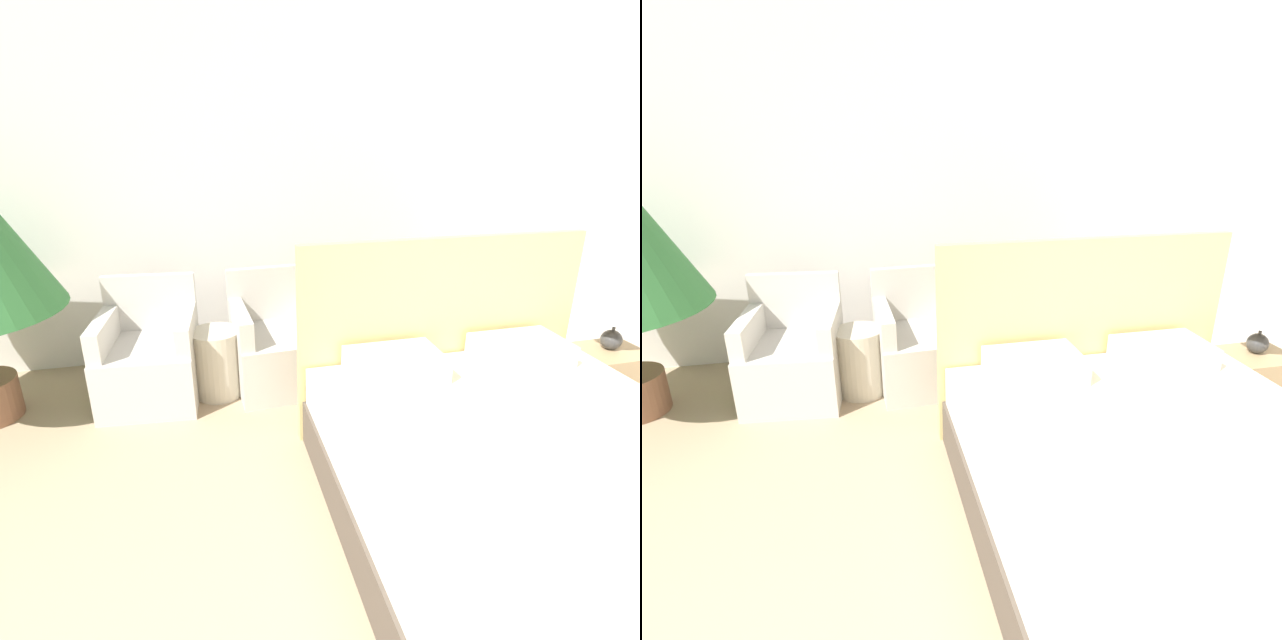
{
  "view_description": "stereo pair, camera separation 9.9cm",
  "coord_description": "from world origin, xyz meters",
  "views": [
    {
      "loc": [
        -0.51,
        -0.44,
        1.89
      ],
      "look_at": [
        0.25,
        2.64,
        0.65
      ],
      "focal_mm": 28.0,
      "sensor_mm": 36.0,
      "label": 1
    },
    {
      "loc": [
        -0.41,
        -0.46,
        1.89
      ],
      "look_at": [
        0.25,
        2.64,
        0.65
      ],
      "focal_mm": 28.0,
      "sensor_mm": 36.0,
      "label": 2
    }
  ],
  "objects": [
    {
      "name": "wall_back",
      "position": [
        0.0,
        3.76,
        1.45
      ],
      "size": [
        10.0,
        0.06,
        2.9
      ],
      "color": "silver",
      "rests_on": "ground_plane"
    },
    {
      "name": "bed",
      "position": [
        0.96,
        1.31,
        0.29
      ],
      "size": [
        1.88,
        2.06,
        1.27
      ],
      "color": "#4C4238",
      "rests_on": "ground_plane"
    },
    {
      "name": "armchair_near_window_left",
      "position": [
        -0.93,
        3.03,
        0.28
      ],
      "size": [
        0.73,
        0.74,
        0.87
      ],
      "rotation": [
        0.0,
        0.0,
        -0.09
      ],
      "color": "#B7B2A8",
      "rests_on": "ground_plane"
    },
    {
      "name": "armchair_near_window_right",
      "position": [
        0.02,
        3.03,
        0.28
      ],
      "size": [
        0.71,
        0.72,
        0.87
      ],
      "rotation": [
        0.0,
        0.0,
        0.06
      ],
      "color": "#B7B2A8",
      "rests_on": "ground_plane"
    },
    {
      "name": "nightstand",
      "position": [
        2.13,
        2.05,
        0.24
      ],
      "size": [
        0.43,
        0.37,
        0.49
      ],
      "color": "#937A56",
      "rests_on": "ground_plane"
    },
    {
      "name": "table_lamp",
      "position": [
        2.13,
        2.07,
        0.77
      ],
      "size": [
        0.33,
        0.33,
        0.4
      ],
      "color": "#333333",
      "rests_on": "nightstand"
    },
    {
      "name": "side_table",
      "position": [
        -0.45,
        2.98,
        0.25
      ],
      "size": [
        0.36,
        0.36,
        0.51
      ],
      "color": "#B7AD93",
      "rests_on": "ground_plane"
    }
  ]
}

